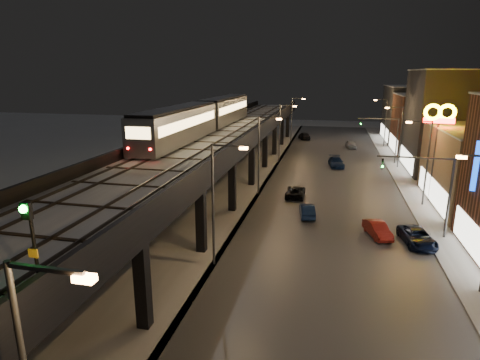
{
  "coord_description": "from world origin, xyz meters",
  "views": [
    {
      "loc": [
        7.17,
        -12.74,
        13.61
      ],
      "look_at": [
        -0.06,
        18.72,
        5.0
      ],
      "focal_mm": 30.0,
      "sensor_mm": 36.0,
      "label": 1
    }
  ],
  "objects_px": {
    "subway_train": "(205,116)",
    "car_onc_red": "(351,145)",
    "car_onc_white": "(336,162)",
    "car_onc_dark": "(417,238)",
    "car_near_white": "(307,211)",
    "car_onc_silver": "(377,230)",
    "car_mid_silver": "(295,192)",
    "car_far_white": "(304,136)",
    "rail_signal": "(30,229)"
  },
  "relations": [
    {
      "from": "car_near_white",
      "to": "car_far_white",
      "type": "relative_size",
      "value": 0.83
    },
    {
      "from": "car_far_white",
      "to": "car_onc_white",
      "type": "height_order",
      "value": "car_far_white"
    },
    {
      "from": "subway_train",
      "to": "car_near_white",
      "type": "xyz_separation_m",
      "value": [
        13.78,
        -11.22,
        -7.8
      ]
    },
    {
      "from": "car_far_white",
      "to": "car_onc_white",
      "type": "bearing_deg",
      "value": 87.1
    },
    {
      "from": "car_onc_white",
      "to": "car_onc_red",
      "type": "xyz_separation_m",
      "value": [
        2.73,
        16.4,
        0.01
      ]
    },
    {
      "from": "subway_train",
      "to": "car_mid_silver",
      "type": "xyz_separation_m",
      "value": [
        12.06,
        -4.91,
        -7.81
      ]
    },
    {
      "from": "subway_train",
      "to": "car_far_white",
      "type": "height_order",
      "value": "subway_train"
    },
    {
      "from": "subway_train",
      "to": "rail_signal",
      "type": "height_order",
      "value": "subway_train"
    },
    {
      "from": "car_near_white",
      "to": "car_far_white",
      "type": "xyz_separation_m",
      "value": [
        -3.7,
        47.72,
        0.15
      ]
    },
    {
      "from": "car_near_white",
      "to": "car_onc_silver",
      "type": "xyz_separation_m",
      "value": [
        6.2,
        -3.65,
        0.01
      ]
    },
    {
      "from": "subway_train",
      "to": "car_onc_silver",
      "type": "distance_m",
      "value": 26.1
    },
    {
      "from": "subway_train",
      "to": "car_onc_red",
      "type": "xyz_separation_m",
      "value": [
        19.32,
        28.01,
        -7.71
      ]
    },
    {
      "from": "car_onc_white",
      "to": "car_onc_dark",
      "type": "bearing_deg",
      "value": -84.73
    },
    {
      "from": "car_onc_silver",
      "to": "car_onc_white",
      "type": "height_order",
      "value": "car_onc_white"
    },
    {
      "from": "car_far_white",
      "to": "car_near_white",
      "type": "bearing_deg",
      "value": 76.87
    },
    {
      "from": "car_near_white",
      "to": "subway_train",
      "type": "bearing_deg",
      "value": -47.93
    },
    {
      "from": "car_near_white",
      "to": "car_mid_silver",
      "type": "distance_m",
      "value": 6.54
    },
    {
      "from": "car_onc_dark",
      "to": "car_near_white",
      "type": "bearing_deg",
      "value": 143.94
    },
    {
      "from": "car_near_white",
      "to": "car_onc_dark",
      "type": "distance_m",
      "value": 10.31
    },
    {
      "from": "car_onc_silver",
      "to": "car_onc_red",
      "type": "relative_size",
      "value": 0.92
    },
    {
      "from": "car_far_white",
      "to": "car_onc_dark",
      "type": "bearing_deg",
      "value": 86.28
    },
    {
      "from": "car_onc_red",
      "to": "car_near_white",
      "type": "bearing_deg",
      "value": -103.86
    },
    {
      "from": "car_near_white",
      "to": "car_onc_white",
      "type": "distance_m",
      "value": 23.0
    },
    {
      "from": "car_mid_silver",
      "to": "car_onc_dark",
      "type": "bearing_deg",
      "value": 134.54
    },
    {
      "from": "car_mid_silver",
      "to": "car_onc_silver",
      "type": "height_order",
      "value": "car_onc_silver"
    },
    {
      "from": "subway_train",
      "to": "car_onc_dark",
      "type": "bearing_deg",
      "value": -34.62
    },
    {
      "from": "car_onc_white",
      "to": "rail_signal",
      "type": "bearing_deg",
      "value": -109.31
    },
    {
      "from": "car_onc_silver",
      "to": "car_onc_white",
      "type": "relative_size",
      "value": 0.79
    },
    {
      "from": "rail_signal",
      "to": "subway_train",
      "type": "bearing_deg",
      "value": 99.44
    },
    {
      "from": "car_onc_red",
      "to": "car_mid_silver",
      "type": "bearing_deg",
      "value": -108.26
    },
    {
      "from": "car_far_white",
      "to": "car_onc_white",
      "type": "xyz_separation_m",
      "value": [
        6.51,
        -24.89,
        -0.07
      ]
    },
    {
      "from": "subway_train",
      "to": "car_onc_dark",
      "type": "distance_m",
      "value": 28.99
    },
    {
      "from": "car_onc_silver",
      "to": "car_onc_red",
      "type": "height_order",
      "value": "car_onc_red"
    },
    {
      "from": "car_near_white",
      "to": "car_onc_dark",
      "type": "relative_size",
      "value": 0.81
    },
    {
      "from": "subway_train",
      "to": "car_onc_dark",
      "type": "xyz_separation_m",
      "value": [
        22.98,
        -15.87,
        -7.78
      ]
    },
    {
      "from": "rail_signal",
      "to": "car_onc_silver",
      "type": "relative_size",
      "value": 0.8
    },
    {
      "from": "subway_train",
      "to": "car_mid_silver",
      "type": "relative_size",
      "value": 8.38
    },
    {
      "from": "car_onc_dark",
      "to": "rail_signal",
      "type": "bearing_deg",
      "value": -135.48
    },
    {
      "from": "rail_signal",
      "to": "car_onc_dark",
      "type": "relative_size",
      "value": 0.66
    },
    {
      "from": "car_near_white",
      "to": "car_onc_silver",
      "type": "height_order",
      "value": "car_onc_silver"
    },
    {
      "from": "car_near_white",
      "to": "rail_signal",
      "type": "bearing_deg",
      "value": 66.09
    },
    {
      "from": "car_far_white",
      "to": "rail_signal",
      "type": "bearing_deg",
      "value": 69.63
    },
    {
      "from": "car_onc_silver",
      "to": "car_onc_dark",
      "type": "height_order",
      "value": "car_onc_dark"
    },
    {
      "from": "car_mid_silver",
      "to": "car_far_white",
      "type": "xyz_separation_m",
      "value": [
        -1.98,
        41.41,
        0.16
      ]
    },
    {
      "from": "car_mid_silver",
      "to": "car_far_white",
      "type": "distance_m",
      "value": 41.46
    },
    {
      "from": "car_onc_silver",
      "to": "car_onc_red",
      "type": "distance_m",
      "value": 42.88
    },
    {
      "from": "car_onc_silver",
      "to": "car_onc_white",
      "type": "xyz_separation_m",
      "value": [
        -3.39,
        26.48,
        0.07
      ]
    },
    {
      "from": "car_mid_silver",
      "to": "rail_signal",
      "type": "bearing_deg",
      "value": 80.07
    },
    {
      "from": "car_onc_white",
      "to": "car_far_white",
      "type": "bearing_deg",
      "value": 96.85
    },
    {
      "from": "car_far_white",
      "to": "car_onc_silver",
      "type": "xyz_separation_m",
      "value": [
        9.9,
        -51.37,
        -0.14
      ]
    }
  ]
}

